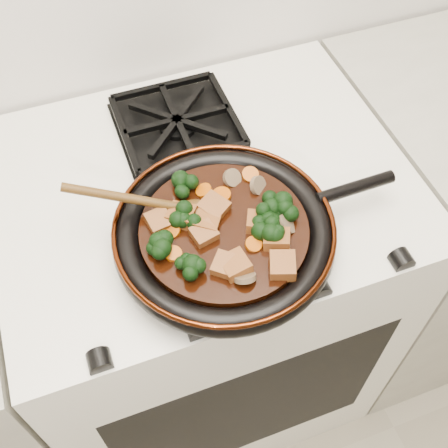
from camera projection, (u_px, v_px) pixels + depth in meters
name	position (u px, v px, depth m)	size (l,w,h in m)	color
stove	(207.00, 299.00, 1.39)	(0.76, 0.60, 0.90)	white
burner_grate_front	(228.00, 235.00, 0.93)	(0.23, 0.23, 0.03)	black
burner_grate_back	(177.00, 124.00, 1.09)	(0.23, 0.23, 0.03)	black
skillet	(225.00, 233.00, 0.90)	(0.48, 0.36, 0.05)	black
braising_sauce	(224.00, 232.00, 0.89)	(0.27, 0.27, 0.02)	black
tofu_cube_0	(258.00, 222.00, 0.88)	(0.04, 0.03, 0.02)	brown
tofu_cube_1	(235.00, 265.00, 0.83)	(0.04, 0.04, 0.02)	brown
tofu_cube_2	(277.00, 240.00, 0.86)	(0.04, 0.04, 0.02)	brown
tofu_cube_3	(226.00, 266.00, 0.84)	(0.04, 0.04, 0.02)	brown
tofu_cube_4	(159.00, 221.00, 0.88)	(0.04, 0.04, 0.02)	brown
tofu_cube_5	(204.00, 234.00, 0.87)	(0.04, 0.03, 0.02)	brown
tofu_cube_6	(182.00, 216.00, 0.89)	(0.04, 0.04, 0.02)	brown
tofu_cube_7	(283.00, 266.00, 0.83)	(0.04, 0.04, 0.02)	brown
tofu_cube_8	(207.00, 223.00, 0.88)	(0.04, 0.04, 0.02)	brown
tofu_cube_9	(214.00, 207.00, 0.90)	(0.04, 0.04, 0.02)	brown
broccoli_floret_0	(274.00, 203.00, 0.90)	(0.06, 0.06, 0.05)	black
broccoli_floret_1	(284.00, 215.00, 0.89)	(0.06, 0.06, 0.05)	black
broccoli_floret_2	(270.00, 233.00, 0.87)	(0.06, 0.06, 0.05)	black
broccoli_floret_3	(191.00, 269.00, 0.83)	(0.06, 0.06, 0.05)	black
broccoli_floret_4	(263.00, 217.00, 0.88)	(0.06, 0.06, 0.06)	black
broccoli_floret_5	(186.00, 218.00, 0.88)	(0.06, 0.06, 0.06)	black
broccoli_floret_6	(158.00, 250.00, 0.85)	(0.06, 0.06, 0.05)	black
broccoli_floret_7	(186.00, 187.00, 0.92)	(0.06, 0.06, 0.05)	black
carrot_coin_0	(254.00, 244.00, 0.86)	(0.03, 0.03, 0.01)	#BD4F05
carrot_coin_1	(222.00, 195.00, 0.92)	(0.03, 0.03, 0.01)	#BD4F05
carrot_coin_2	(204.00, 191.00, 0.92)	(0.03, 0.03, 0.01)	#BD4F05
carrot_coin_3	(250.00, 175.00, 0.94)	(0.03, 0.03, 0.01)	#BD4F05
carrot_coin_4	(170.00, 230.00, 0.88)	(0.03, 0.03, 0.01)	#BD4F05
carrot_coin_5	(174.00, 254.00, 0.85)	(0.03, 0.03, 0.01)	#BD4F05
mushroom_slice_0	(287.00, 224.00, 0.88)	(0.04, 0.04, 0.01)	brown
mushroom_slice_1	(245.00, 278.00, 0.82)	(0.03, 0.03, 0.01)	brown
mushroom_slice_2	(232.00, 178.00, 0.94)	(0.03, 0.03, 0.01)	brown
mushroom_slice_3	(258.00, 186.00, 0.93)	(0.03, 0.03, 0.01)	brown
wooden_spoon	(160.00, 204.00, 0.89)	(0.14, 0.07, 0.21)	#4E3110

